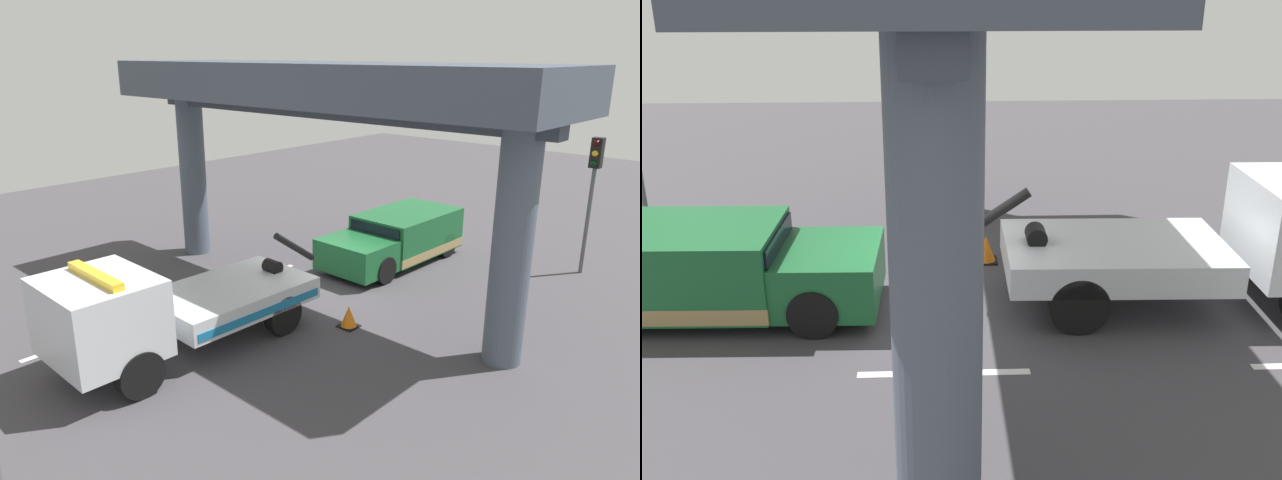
# 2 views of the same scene
# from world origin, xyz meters

# --- Properties ---
(ground_plane) EXTENTS (60.00, 40.00, 0.10)m
(ground_plane) POSITION_xyz_m (0.00, 0.00, -0.05)
(ground_plane) COLOR #423F44
(lane_stripe_mid) EXTENTS (2.60, 0.16, 0.01)m
(lane_stripe_mid) POSITION_xyz_m (0.00, -2.23, 0.00)
(lane_stripe_mid) COLOR silver
(lane_stripe_mid) RESTS_ON ground
(tow_truck_white) EXTENTS (7.27, 2.52, 2.46)m
(tow_truck_white) POSITION_xyz_m (4.96, -0.01, 1.20)
(tow_truck_white) COLOR silver
(tow_truck_white) RESTS_ON ground
(towed_van_green) EXTENTS (5.23, 2.30, 1.58)m
(towed_van_green) POSITION_xyz_m (-3.95, 0.00, 0.78)
(towed_van_green) COLOR #195B2D
(towed_van_green) RESTS_ON ground
(traffic_cone_orange) EXTENTS (0.47, 0.47, 0.56)m
(traffic_cone_orange) POSITION_xyz_m (0.92, 2.04, 0.26)
(traffic_cone_orange) COLOR orange
(traffic_cone_orange) RESTS_ON ground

